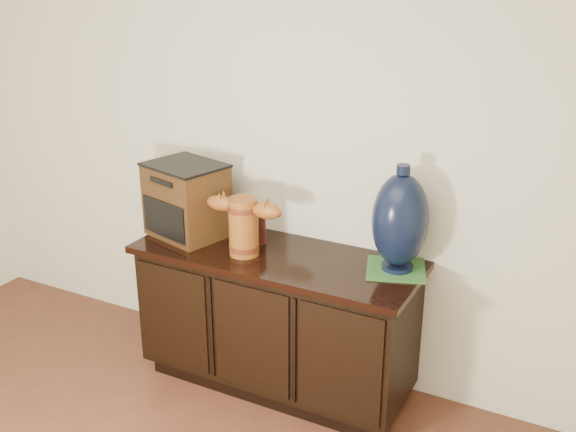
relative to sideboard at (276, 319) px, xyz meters
The scene contains 6 objects.
sideboard is the anchor object (origin of this frame).
terracotta_vessel 0.56m from the sideboard, 152.57° to the right, with size 0.41×0.15×0.29m.
tv_radio 0.78m from the sideboard, behind, with size 0.46×0.40×0.39m.
green_mat 0.71m from the sideboard, ahead, with size 0.27×0.27×0.01m, color #32652D.
lamp_base 0.87m from the sideboard, ahead, with size 0.33×0.33×0.51m.
spray_can 0.48m from the sideboard, 148.83° to the left, with size 0.06×0.06×0.18m.
Camera 1 is at (1.47, -0.47, 2.13)m, focal length 42.00 mm.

